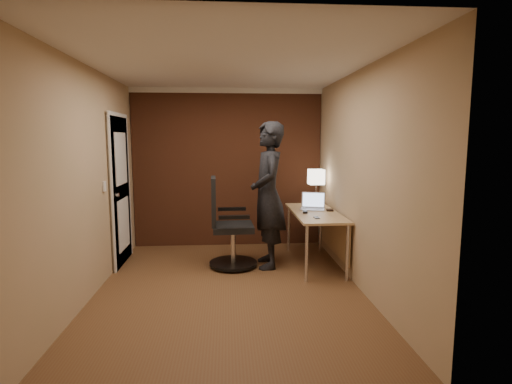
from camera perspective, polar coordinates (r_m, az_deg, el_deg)
room at (r=5.98m, az=-6.68°, el=4.22°), size 4.00×4.00×4.00m
desk at (r=5.54m, az=9.16°, el=-4.10°), size 0.60×1.50×0.73m
desk_lamp at (r=6.00m, az=8.58°, el=2.08°), size 0.22×0.22×0.54m
laptop at (r=5.69m, az=8.12°, el=-1.79°), size 0.39×0.34×0.23m
mouse at (r=5.38m, az=7.03°, el=-2.85°), size 0.07×0.11×0.03m
phone at (r=5.07m, az=8.65°, el=-3.64°), size 0.06×0.12×0.01m
wallet at (r=5.60m, az=10.50°, el=-2.55°), size 0.11×0.12×0.02m
office_chair at (r=5.36m, az=-4.11°, el=-5.24°), size 0.65×0.67×1.19m
person at (r=5.31m, az=1.74°, el=-0.45°), size 0.49×0.72×1.94m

